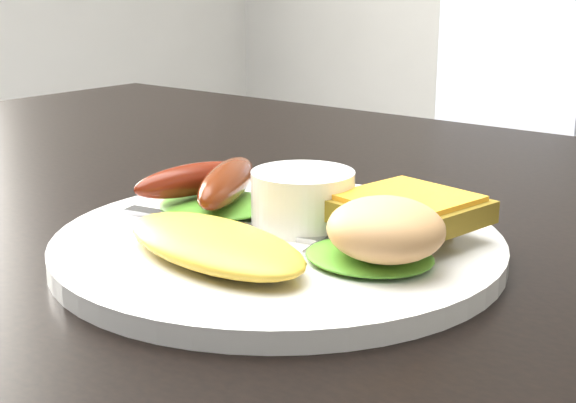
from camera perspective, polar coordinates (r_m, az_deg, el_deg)
dining_table at (r=0.64m, az=-2.37°, el=-1.37°), size 1.20×0.80×0.04m
dining_chair at (r=1.79m, az=12.19°, el=0.34°), size 0.58×0.58×0.05m
plate at (r=0.50m, az=-0.71°, el=-3.11°), size 0.28×0.28×0.01m
lettuce_left at (r=0.55m, az=-5.08°, el=-0.21°), size 0.10×0.09×0.01m
lettuce_right at (r=0.45m, az=5.80°, el=-3.89°), size 0.08×0.07×0.01m
omelette at (r=0.45m, az=-5.31°, el=-3.01°), size 0.15×0.08×0.02m
sausage_a at (r=0.56m, az=-6.84°, el=1.56°), size 0.04×0.09×0.02m
sausage_b at (r=0.55m, az=-4.37°, el=1.37°), size 0.07×0.11×0.03m
ramekin at (r=0.51m, az=1.06°, el=0.06°), size 0.08×0.08×0.04m
toast_a at (r=0.52m, az=6.06°, el=-0.98°), size 0.09×0.09×0.01m
toast_b at (r=0.49m, az=8.47°, el=-0.63°), size 0.09×0.09×0.01m
potato_salad at (r=0.44m, az=6.97°, el=-1.97°), size 0.08×0.08×0.03m
fork at (r=0.52m, az=-4.84°, el=-1.64°), size 0.15×0.04×0.00m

